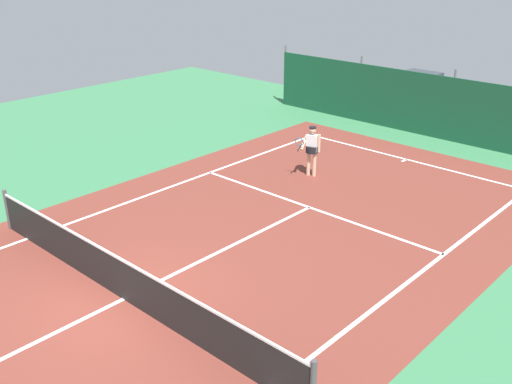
{
  "coord_description": "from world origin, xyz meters",
  "views": [
    {
      "loc": [
        9.34,
        -6.04,
        7.01
      ],
      "look_at": [
        -0.46,
        4.65,
        0.9
      ],
      "focal_mm": 41.82,
      "sensor_mm": 36.0,
      "label": 1
    }
  ],
  "objects": [
    {
      "name": "back_fence",
      "position": [
        -0.0,
        15.41,
        0.67
      ],
      "size": [
        16.3,
        0.98,
        2.7
      ],
      "color": "#14472D",
      "rests_on": "ground"
    },
    {
      "name": "ground_plane",
      "position": [
        0.0,
        0.0,
        0.0
      ],
      "size": [
        36.0,
        36.0,
        0.0
      ],
      "primitive_type": "plane",
      "color": "#387A4C"
    },
    {
      "name": "tennis_net",
      "position": [
        0.0,
        0.0,
        0.51
      ],
      "size": [
        10.12,
        0.1,
        1.1
      ],
      "color": "black",
      "rests_on": "ground"
    },
    {
      "name": "tennis_player",
      "position": [
        -1.52,
        8.43,
        0.96
      ],
      "size": [
        0.57,
        0.82,
        1.64
      ],
      "rotation": [
        0.0,
        0.0,
        3.46
      ],
      "color": "#D8AD8C",
      "rests_on": "ground"
    },
    {
      "name": "parked_car",
      "position": [
        -3.04,
        17.95,
        0.84
      ],
      "size": [
        2.12,
        4.26,
        1.68
      ],
      "rotation": [
        0.0,
        0.0,
        -0.03
      ],
      "color": "silver",
      "rests_on": "ground"
    },
    {
      "name": "court_surface",
      "position": [
        0.0,
        0.0,
        0.0
      ],
      "size": [
        11.02,
        26.6,
        0.01
      ],
      "color": "brown",
      "rests_on": "ground"
    },
    {
      "name": "tennis_ball_near_player",
      "position": [
        -2.39,
        9.49,
        0.03
      ],
      "size": [
        0.07,
        0.07,
        0.07
      ],
      "primitive_type": "sphere",
      "color": "#CCDB33",
      "rests_on": "ground"
    }
  ]
}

